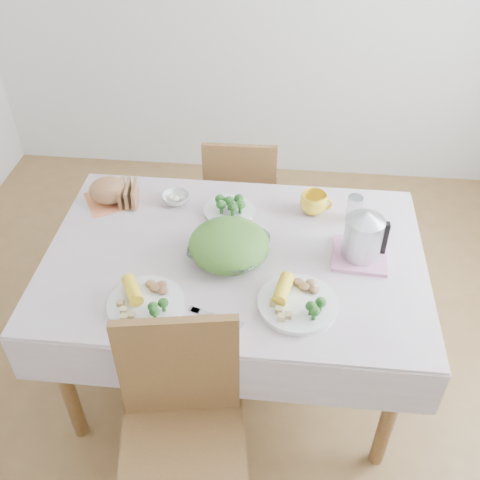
# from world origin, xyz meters

# --- Properties ---
(floor) EXTENTS (3.60, 3.60, 0.00)m
(floor) POSITION_xyz_m (0.00, 0.00, 0.00)
(floor) COLOR olive
(floor) RESTS_ON ground
(dining_table) EXTENTS (1.40, 0.90, 0.75)m
(dining_table) POSITION_xyz_m (0.00, 0.00, 0.38)
(dining_table) COLOR brown
(dining_table) RESTS_ON floor
(tablecloth) EXTENTS (1.50, 1.00, 0.01)m
(tablecloth) POSITION_xyz_m (0.00, 0.00, 0.76)
(tablecloth) COLOR beige
(tablecloth) RESTS_ON dining_table
(chair_near) EXTENTS (0.49, 0.49, 0.95)m
(chair_near) POSITION_xyz_m (-0.10, -0.72, 0.47)
(chair_near) COLOR brown
(chair_near) RESTS_ON floor
(chair_far) EXTENTS (0.39, 0.39, 0.85)m
(chair_far) POSITION_xyz_m (-0.05, 0.85, 0.47)
(chair_far) COLOR brown
(chair_far) RESTS_ON floor
(salad_bowl) EXTENTS (0.37, 0.37, 0.07)m
(salad_bowl) POSITION_xyz_m (-0.02, -0.02, 0.80)
(salad_bowl) COLOR white
(salad_bowl) RESTS_ON tablecloth
(dinner_plate_left) EXTENTS (0.32, 0.32, 0.02)m
(dinner_plate_left) POSITION_xyz_m (-0.28, -0.31, 0.77)
(dinner_plate_left) COLOR white
(dinner_plate_left) RESTS_ON tablecloth
(dinner_plate_right) EXTENTS (0.40, 0.40, 0.02)m
(dinner_plate_right) POSITION_xyz_m (0.26, -0.26, 0.77)
(dinner_plate_right) COLOR white
(dinner_plate_right) RESTS_ON tablecloth
(broccoli_plate) EXTENTS (0.30, 0.30, 0.02)m
(broccoli_plate) POSITION_xyz_m (-0.05, 0.26, 0.77)
(broccoli_plate) COLOR beige
(broccoli_plate) RESTS_ON tablecloth
(napkin) EXTENTS (0.27, 0.27, 0.00)m
(napkin) POSITION_xyz_m (-0.59, 0.30, 0.76)
(napkin) COLOR #E17C47
(napkin) RESTS_ON tablecloth
(bread_loaf) EXTENTS (0.22, 0.22, 0.10)m
(bread_loaf) POSITION_xyz_m (-0.59, 0.30, 0.82)
(bread_loaf) COLOR brown
(bread_loaf) RESTS_ON napkin
(fruit_bowl) EXTENTS (0.14, 0.14, 0.04)m
(fruit_bowl) POSITION_xyz_m (-0.30, 0.32, 0.78)
(fruit_bowl) COLOR white
(fruit_bowl) RESTS_ON tablecloth
(yellow_mug) EXTENTS (0.13, 0.13, 0.09)m
(yellow_mug) POSITION_xyz_m (0.31, 0.31, 0.81)
(yellow_mug) COLOR yellow
(yellow_mug) RESTS_ON tablecloth
(glass_tumbler) EXTENTS (0.07, 0.07, 0.12)m
(glass_tumbler) POSITION_xyz_m (0.48, 0.27, 0.83)
(glass_tumbler) COLOR white
(glass_tumbler) RESTS_ON tablecloth
(pink_tray) EXTENTS (0.22, 0.22, 0.02)m
(pink_tray) POSITION_xyz_m (0.49, 0.03, 0.77)
(pink_tray) COLOR #CC7C9E
(pink_tray) RESTS_ON tablecloth
(electric_kettle) EXTENTS (0.17, 0.17, 0.21)m
(electric_kettle) POSITION_xyz_m (0.49, 0.03, 0.88)
(electric_kettle) COLOR #B2B5BA
(electric_kettle) RESTS_ON pink_tray
(fork_right) EXTENTS (0.05, 0.17, 0.00)m
(fork_right) POSITION_xyz_m (0.22, -0.26, 0.76)
(fork_right) COLOR silver
(fork_right) RESTS_ON tablecloth
(knife) EXTENTS (0.20, 0.08, 0.00)m
(knife) POSITION_xyz_m (-0.03, -0.34, 0.76)
(knife) COLOR silver
(knife) RESTS_ON tablecloth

